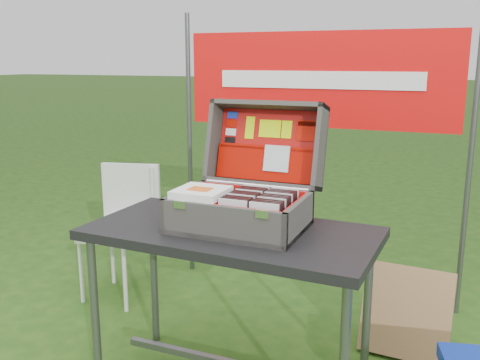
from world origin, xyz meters
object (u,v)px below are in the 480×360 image
at_px(suitcase, 245,168).
at_px(chair, 117,234).
at_px(table, 232,311).
at_px(cardboard_box, 406,312).

height_order(suitcase, chair, suitcase).
bearing_deg(table, cardboard_box, 43.77).
distance_m(table, suitcase, 0.62).
relative_size(table, cardboard_box, 2.68).
distance_m(table, cardboard_box, 0.90).
bearing_deg(cardboard_box, table, -134.57).
bearing_deg(chair, cardboard_box, -13.97).
xyz_separation_m(chair, cardboard_box, (1.68, -0.00, -0.18)).
xyz_separation_m(table, cardboard_box, (0.66, 0.59, -0.15)).
bearing_deg(table, suitcase, 72.10).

